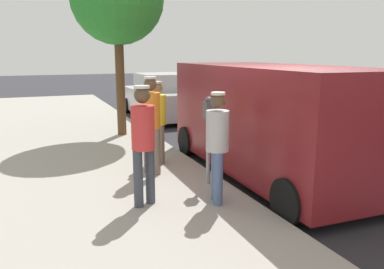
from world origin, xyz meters
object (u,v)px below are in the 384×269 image
(pedestrian_in_red, at_px, (143,138))
(parked_sedan_behind, at_px, (160,98))
(parked_van, at_px, (270,118))
(pedestrian_in_gray, at_px, (217,141))
(pedestrian_in_yellow, at_px, (158,117))
(parking_meter_near, at_px, (208,126))
(pedestrian_in_orange, at_px, (151,118))

(pedestrian_in_red, xyz_separation_m, parked_sedan_behind, (-2.93, -8.34, -0.43))
(parked_van, relative_size, parked_sedan_behind, 1.18)
(parked_sedan_behind, bearing_deg, parked_van, 88.78)
(pedestrian_in_red, relative_size, pedestrian_in_gray, 1.06)
(pedestrian_in_yellow, xyz_separation_m, parked_van, (-1.89, 1.19, 0.05))
(pedestrian_in_gray, bearing_deg, pedestrian_in_red, -16.55)
(parked_sedan_behind, bearing_deg, pedestrian_in_yellow, 71.81)
(pedestrian_in_yellow, height_order, parked_sedan_behind, pedestrian_in_yellow)
(parking_meter_near, xyz_separation_m, pedestrian_in_gray, (0.23, 0.82, -0.07))
(pedestrian_in_orange, distance_m, parked_van, 2.29)
(parked_van, bearing_deg, parking_meter_near, 15.73)
(pedestrian_in_gray, bearing_deg, parked_sedan_behind, -102.31)
(pedestrian_in_orange, height_order, parked_van, parked_van)
(pedestrian_in_red, height_order, pedestrian_in_gray, pedestrian_in_red)
(parked_van, bearing_deg, pedestrian_in_orange, -13.20)
(pedestrian_in_red, height_order, parked_sedan_behind, pedestrian_in_red)
(parking_meter_near, height_order, pedestrian_in_orange, pedestrian_in_orange)
(pedestrian_in_yellow, bearing_deg, pedestrian_in_red, 67.30)
(parking_meter_near, xyz_separation_m, pedestrian_in_orange, (0.72, -0.94, 0.02))
(parking_meter_near, distance_m, pedestrian_in_orange, 1.19)
(pedestrian_in_gray, distance_m, pedestrian_in_yellow, 2.43)
(pedestrian_in_red, bearing_deg, parked_van, -161.47)
(parked_van, xyz_separation_m, parked_sedan_behind, (-0.16, -7.41, -0.41))
(parking_meter_near, distance_m, pedestrian_in_red, 1.37)
(pedestrian_in_red, xyz_separation_m, pedestrian_in_yellow, (-0.89, -2.12, -0.07))
(pedestrian_in_yellow, bearing_deg, pedestrian_in_gray, 93.70)
(pedestrian_in_orange, distance_m, pedestrian_in_yellow, 0.75)
(parking_meter_near, distance_m, pedestrian_in_yellow, 1.66)
(pedestrian_in_red, bearing_deg, parking_meter_near, -158.29)
(pedestrian_in_gray, bearing_deg, parking_meter_near, -105.75)
(parking_meter_near, height_order, pedestrian_in_red, pedestrian_in_red)
(parking_meter_near, xyz_separation_m, pedestrian_in_yellow, (0.39, -1.61, -0.07))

